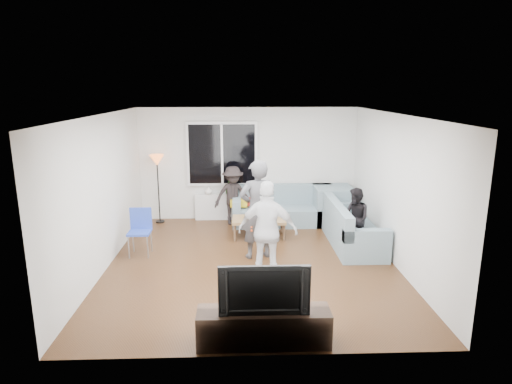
{
  "coord_description": "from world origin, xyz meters",
  "views": [
    {
      "loc": [
        -0.19,
        -7.2,
        3.03
      ],
      "look_at": [
        0.1,
        0.6,
        1.15
      ],
      "focal_mm": 30.51,
      "sensor_mm": 36.0,
      "label": 1
    }
  ],
  "objects_px": {
    "coffee_table": "(259,228)",
    "spectator_right": "(356,218)",
    "spectator_back": "(233,195)",
    "television": "(264,287)",
    "player_right": "(268,231)",
    "tv_console": "(264,327)",
    "player_left": "(257,210)",
    "sofa_back_section": "(283,206)",
    "floor_lamp": "(158,189)",
    "side_chair": "(140,233)",
    "sofa_right_section": "(354,224)"
  },
  "relations": [
    {
      "from": "floor_lamp",
      "to": "player_left",
      "type": "relative_size",
      "value": 0.86
    },
    {
      "from": "sofa_back_section",
      "to": "coffee_table",
      "type": "bearing_deg",
      "value": -123.77
    },
    {
      "from": "tv_console",
      "to": "television",
      "type": "bearing_deg",
      "value": 0.0
    },
    {
      "from": "player_left",
      "to": "television",
      "type": "distance_m",
      "value": 2.79
    },
    {
      "from": "side_chair",
      "to": "spectator_back",
      "type": "bearing_deg",
      "value": 46.76
    },
    {
      "from": "side_chair",
      "to": "spectator_right",
      "type": "relative_size",
      "value": 0.73
    },
    {
      "from": "sofa_back_section",
      "to": "tv_console",
      "type": "height_order",
      "value": "sofa_back_section"
    },
    {
      "from": "side_chair",
      "to": "tv_console",
      "type": "relative_size",
      "value": 0.54
    },
    {
      "from": "side_chair",
      "to": "television",
      "type": "bearing_deg",
      "value": -54.91
    },
    {
      "from": "spectator_back",
      "to": "television",
      "type": "relative_size",
      "value": 1.25
    },
    {
      "from": "player_left",
      "to": "player_right",
      "type": "relative_size",
      "value": 1.11
    },
    {
      "from": "tv_console",
      "to": "television",
      "type": "distance_m",
      "value": 0.53
    },
    {
      "from": "tv_console",
      "to": "player_right",
      "type": "bearing_deg",
      "value": 84.94
    },
    {
      "from": "television",
      "to": "floor_lamp",
      "type": "bearing_deg",
      "value": 113.13
    },
    {
      "from": "coffee_table",
      "to": "sofa_back_section",
      "type": "bearing_deg",
      "value": 56.23
    },
    {
      "from": "coffee_table",
      "to": "player_left",
      "type": "distance_m",
      "value": 1.3
    },
    {
      "from": "player_right",
      "to": "sofa_back_section",
      "type": "bearing_deg",
      "value": -89.06
    },
    {
      "from": "spectator_right",
      "to": "tv_console",
      "type": "bearing_deg",
      "value": -49.99
    },
    {
      "from": "sofa_back_section",
      "to": "player_left",
      "type": "bearing_deg",
      "value": -108.84
    },
    {
      "from": "side_chair",
      "to": "floor_lamp",
      "type": "bearing_deg",
      "value": 89.43
    },
    {
      "from": "tv_console",
      "to": "sofa_back_section",
      "type": "bearing_deg",
      "value": 81.53
    },
    {
      "from": "player_right",
      "to": "tv_console",
      "type": "distance_m",
      "value": 1.96
    },
    {
      "from": "sofa_back_section",
      "to": "television",
      "type": "xyz_separation_m",
      "value": [
        -0.71,
        -4.77,
        0.32
      ]
    },
    {
      "from": "player_right",
      "to": "tv_console",
      "type": "relative_size",
      "value": 1.01
    },
    {
      "from": "spectator_back",
      "to": "tv_console",
      "type": "relative_size",
      "value": 0.83
    },
    {
      "from": "coffee_table",
      "to": "player_right",
      "type": "relative_size",
      "value": 0.68
    },
    {
      "from": "sofa_right_section",
      "to": "coffee_table",
      "type": "xyz_separation_m",
      "value": [
        -1.83,
        0.55,
        -0.22
      ]
    },
    {
      "from": "floor_lamp",
      "to": "television",
      "type": "bearing_deg",
      "value": -66.87
    },
    {
      "from": "sofa_back_section",
      "to": "spectator_right",
      "type": "relative_size",
      "value": 1.96
    },
    {
      "from": "floor_lamp",
      "to": "television",
      "type": "height_order",
      "value": "floor_lamp"
    },
    {
      "from": "coffee_table",
      "to": "player_left",
      "type": "bearing_deg",
      "value": -94.26
    },
    {
      "from": "player_left",
      "to": "tv_console",
      "type": "distance_m",
      "value": 2.86
    },
    {
      "from": "spectator_right",
      "to": "television",
      "type": "relative_size",
      "value": 1.1
    },
    {
      "from": "coffee_table",
      "to": "spectator_back",
      "type": "bearing_deg",
      "value": 120.68
    },
    {
      "from": "sofa_back_section",
      "to": "player_right",
      "type": "distance_m",
      "value": 2.99
    },
    {
      "from": "sofa_right_section",
      "to": "side_chair",
      "type": "xyz_separation_m",
      "value": [
        -4.07,
        -0.36,
        0.01
      ]
    },
    {
      "from": "tv_console",
      "to": "floor_lamp",
      "type": "bearing_deg",
      "value": 113.13
    },
    {
      "from": "sofa_right_section",
      "to": "television",
      "type": "xyz_separation_m",
      "value": [
        -1.94,
        -3.33,
        0.32
      ]
    },
    {
      "from": "coffee_table",
      "to": "spectator_right",
      "type": "distance_m",
      "value": 1.98
    },
    {
      "from": "player_left",
      "to": "player_right",
      "type": "bearing_deg",
      "value": 83.29
    },
    {
      "from": "player_left",
      "to": "spectator_right",
      "type": "height_order",
      "value": "player_left"
    },
    {
      "from": "television",
      "to": "spectator_right",
      "type": "bearing_deg",
      "value": 58.85
    },
    {
      "from": "player_left",
      "to": "tv_console",
      "type": "xyz_separation_m",
      "value": [
        -0.03,
        -2.78,
        -0.68
      ]
    },
    {
      "from": "player_right",
      "to": "spectator_back",
      "type": "distance_m",
      "value": 3.0
    },
    {
      "from": "sofa_back_section",
      "to": "player_right",
      "type": "height_order",
      "value": "player_right"
    },
    {
      "from": "sofa_right_section",
      "to": "spectator_right",
      "type": "bearing_deg",
      "value": -180.0
    },
    {
      "from": "coffee_table",
      "to": "player_right",
      "type": "bearing_deg",
      "value": -88.54
    },
    {
      "from": "spectator_back",
      "to": "television",
      "type": "height_order",
      "value": "spectator_back"
    },
    {
      "from": "sofa_right_section",
      "to": "floor_lamp",
      "type": "height_order",
      "value": "floor_lamp"
    },
    {
      "from": "spectator_back",
      "to": "television",
      "type": "xyz_separation_m",
      "value": [
        0.43,
        -4.8,
        0.08
      ]
    }
  ]
}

